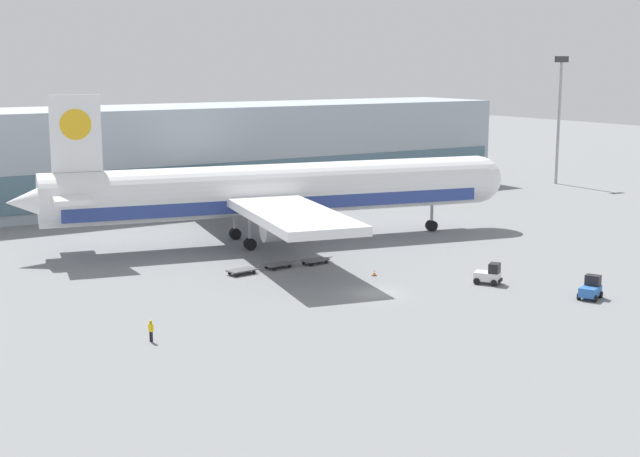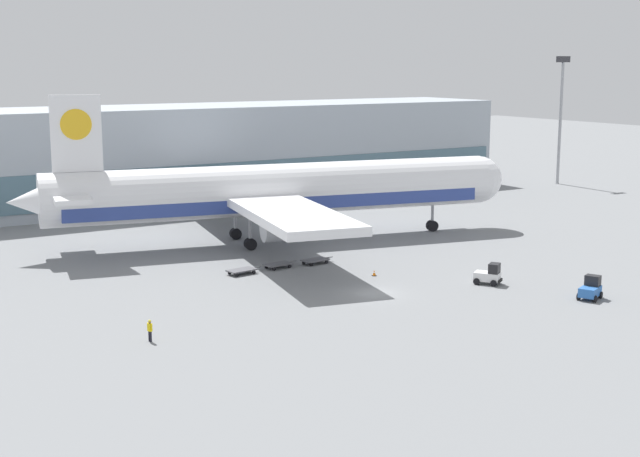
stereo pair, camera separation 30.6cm
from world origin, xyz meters
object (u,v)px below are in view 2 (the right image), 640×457
Objects in this scene: light_mast at (561,110)px; baggage_tug_foreground at (591,289)px; traffic_cone_near at (374,273)px; airplane_main at (271,192)px; baggage_dolly_third at (315,260)px; baggage_dolly_lead at (242,270)px; baggage_dolly_second at (278,264)px; ground_crew_near at (150,329)px; baggage_tug_mid at (489,275)px.

light_mast is 7.63× the size of baggage_tug_foreground.
traffic_cone_near is (-65.10, -38.27, -12.20)m from light_mast.
baggage_dolly_third is (-1.50, -12.15, -5.45)m from airplane_main.
light_mast is 82.64m from baggage_dolly_lead.
light_mast is at bearing 27.60° from airplane_main.
light_mast is at bearing 21.50° from baggage_tug_foreground.
airplane_main is 14.24m from baggage_dolly_second.
baggage_dolly_lead is 8.46m from baggage_dolly_third.
ground_crew_near reaches higher than baggage_dolly_lead.
traffic_cone_near reaches higher than baggage_dolly_second.
baggage_tug_foreground is 0.74× the size of baggage_dolly_second.
baggage_dolly_lead is 4.29m from baggage_dolly_second.
baggage_tug_mid is 20.93m from baggage_dolly_second.
baggage_dolly_lead is (-17.75, 15.59, -0.49)m from baggage_tug_mid.
light_mast reaches higher than baggage_dolly_lead.
baggage_dolly_lead is at bearing -157.76° from light_mast.
baggage_tug_foreground is 20.21m from traffic_cone_near.
light_mast is 78.04m from baggage_tug_foreground.
airplane_main is at bearing 43.45° from baggage_dolly_lead.
airplane_main is 15.23× the size of baggage_dolly_second.
ground_crew_near is (-25.36, -27.80, -4.87)m from airplane_main.
airplane_main reaches higher than baggage_dolly_second.
airplane_main is 20.54× the size of baggage_tug_foreground.
baggage_dolly_second is at bearing 129.20° from traffic_cone_near.
airplane_main is at bearing 91.78° from traffic_cone_near.
ground_crew_near is at bearing -142.22° from baggage_dolly_lead.
baggage_tug_foreground is at bearing -9.23° from baggage_tug_mid.
baggage_tug_foreground is at bearing -68.93° from baggage_dolly_third.
light_mast is 36.91× the size of traffic_cone_near.
light_mast is 12.79× the size of ground_crew_near.
traffic_cone_near reaches higher than baggage_dolly_third.
baggage_tug_foreground is at bearing -62.18° from baggage_dolly_second.
baggage_tug_foreground reaches higher than baggage_dolly_lead.
baggage_tug_mid is at bearing -48.76° from baggage_dolly_lead.
light_mast reaches higher than ground_crew_near.
baggage_dolly_second is (-5.69, -11.86, -5.45)m from airplane_main.
light_mast is at bearing 30.45° from traffic_cone_near.
baggage_tug_mid is 0.75× the size of baggage_dolly_second.
airplane_main reaches higher than ground_crew_near.
baggage_tug_mid is (-57.91, -46.54, -11.60)m from light_mast.
traffic_cone_near is at bearing -58.28° from baggage_dolly_second.
baggage_tug_mid reaches higher than baggage_dolly_third.
baggage_dolly_third is (-67.21, -30.83, -12.09)m from light_mast.
ground_crew_near is at bearing -162.46° from traffic_cone_near.
ground_crew_near is at bearing -123.84° from baggage_tug_mid.
airplane_main is 34.41× the size of ground_crew_near.
baggage_tug_mid is 18.26m from baggage_dolly_third.
baggage_tug_foreground reaches higher than traffic_cone_near.
baggage_tug_foreground is (-53.99, -55.14, -11.60)m from light_mast.
airplane_main is at bearing 75.48° from baggage_dolly_third.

